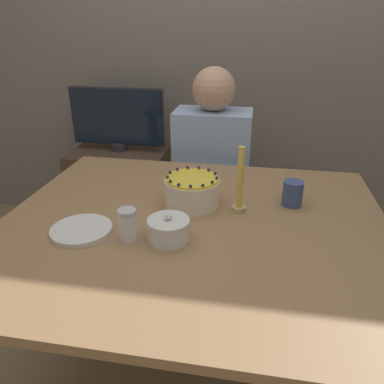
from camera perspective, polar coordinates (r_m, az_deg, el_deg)
ground_plane at (r=1.82m, az=0.07°, el=-26.37°), size 12.00×12.00×0.00m
wall_behind at (r=2.53m, az=6.03°, el=22.07°), size 8.00×0.05×2.60m
dining_table at (r=1.36m, az=0.09°, el=-8.50°), size 1.35×1.17×0.77m
cake at (r=1.41m, az=0.00°, el=0.15°), size 0.21×0.21×0.12m
sugar_bowl at (r=1.19m, az=-3.58°, el=-5.73°), size 0.14×0.14×0.10m
sugar_shaker at (r=1.20m, az=-9.76°, el=-4.88°), size 0.06×0.06×0.10m
plate_stack at (r=1.30m, az=-16.49°, el=-5.56°), size 0.20×0.20×0.02m
candle at (r=1.35m, az=7.31°, el=0.85°), size 0.05×0.05×0.25m
cup at (r=1.46m, az=15.07°, el=-0.20°), size 0.08×0.08×0.10m
person_man_blue_shirt at (r=2.11m, az=2.97°, el=-0.03°), size 0.40×0.34×1.21m
side_cabinet at (r=2.66m, az=-10.44°, el=-0.14°), size 0.62×0.46×0.63m
tv_monitor at (r=2.49m, az=-11.36°, el=10.96°), size 0.62×0.10×0.41m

